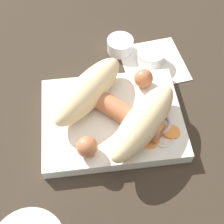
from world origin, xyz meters
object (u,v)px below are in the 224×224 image
(sausage, at_px, (117,110))
(food_tray, at_px, (112,119))
(bread_roll, at_px, (115,105))
(condiment_cup_near, at_px, (151,57))
(condiment_cup_far, at_px, (120,46))

(sausage, bearing_deg, food_tray, -9.28)
(food_tray, xyz_separation_m, bread_roll, (-0.00, -0.00, 0.04))
(food_tray, bearing_deg, bread_roll, -169.07)
(condiment_cup_near, xyz_separation_m, condiment_cup_far, (0.05, -0.04, 0.00))
(condiment_cup_near, bearing_deg, food_tray, 54.91)
(food_tray, relative_size, condiment_cup_far, 4.47)
(food_tray, xyz_separation_m, sausage, (-0.01, 0.00, 0.03))
(food_tray, distance_m, condiment_cup_near, 0.16)
(condiment_cup_near, distance_m, condiment_cup_far, 0.07)
(sausage, xyz_separation_m, condiment_cup_far, (-0.03, -0.17, -0.03))
(sausage, height_order, condiment_cup_far, sausage)
(condiment_cup_near, relative_size, condiment_cup_far, 1.00)
(food_tray, relative_size, sausage, 1.51)
(food_tray, height_order, condiment_cup_near, condiment_cup_near)
(food_tray, distance_m, condiment_cup_far, 0.17)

